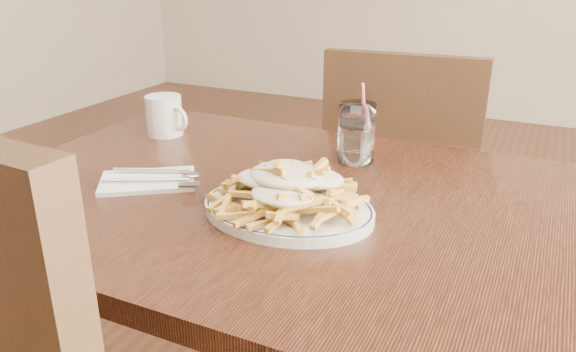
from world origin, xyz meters
The scene contains 8 objects.
table centered at (0.00, 0.00, 0.67)m, with size 1.20×0.80×0.75m.
chair_far centered at (0.04, 0.68, 0.52)m, with size 0.45×0.45×0.92m.
fries_plate centered at (0.03, -0.08, 0.76)m, with size 0.35×0.32×0.02m.
loaded_fries centered at (0.03, -0.08, 0.81)m, with size 0.28×0.24×0.07m.
napkin centered at (-0.27, -0.07, 0.75)m, with size 0.18×0.11×0.01m, color white.
cutlery centered at (-0.27, -0.07, 0.76)m, with size 0.20×0.15×0.01m.
water_glass centered at (0.05, 0.22, 0.81)m, with size 0.08×0.08×0.17m.
coffee_mug centered at (-0.43, 0.20, 0.80)m, with size 0.12×0.09×0.10m.
Camera 1 is at (0.40, -0.85, 1.16)m, focal length 35.00 mm.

